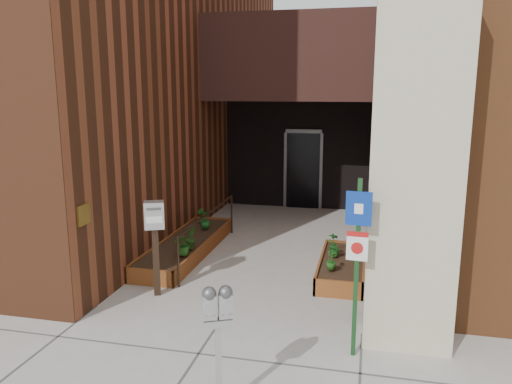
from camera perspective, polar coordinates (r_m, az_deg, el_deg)
The scene contains 15 objects.
ground at distance 7.49m, azimuth -3.97°, elevation -14.29°, with size 80.00×80.00×0.00m, color #9E9991.
architecture at distance 13.61m, azimuth 3.86°, elevation 18.83°, with size 20.00×14.60×10.00m.
planter_left at distance 10.29m, azimuth -7.91°, elevation -6.24°, with size 0.90×3.60×0.30m.
planter_right at distance 9.19m, azimuth 9.82°, elevation -8.49°, with size 0.80×2.20×0.30m.
handrail at distance 9.91m, azimuth -5.40°, elevation -3.17°, with size 0.04×3.34×0.90m.
parking_meter at distance 5.11m, azimuth -4.39°, elevation -13.91°, with size 0.32×0.22×1.38m.
sign_post at distance 6.14m, azimuth 11.49°, elevation -6.47°, with size 0.31×0.08×2.25m.
payment_dropbox at distance 8.06m, azimuth -11.49°, elevation -4.08°, with size 0.37×0.33×1.55m.
shrub_left_a at distance 9.25m, azimuth -8.26°, elevation -5.89°, with size 0.36×0.36×0.40m, color #225B1A.
shrub_left_b at distance 9.60m, azimuth -7.51°, elevation -5.21°, with size 0.22×0.22×0.41m, color #205217.
shrub_left_c at distance 10.91m, azimuth -5.84°, elevation -3.15°, with size 0.22×0.22×0.39m, color #1B5F1E.
shrub_left_d at distance 11.41m, azimuth -6.38°, elevation -2.66°, with size 0.17×0.17×0.33m, color #195117.
shrub_right_a at distance 8.53m, azimuth 8.60°, elevation -7.72°, with size 0.18×0.18×0.32m, color #1F5016.
shrub_right_b at distance 9.47m, azimuth 8.83°, elevation -5.65°, with size 0.19×0.19×0.36m, color #18571E.
shrub_right_c at distance 9.19m, azimuth 8.96°, elevation -6.37°, with size 0.27×0.27×0.30m, color #1A5E1D.
Camera 1 is at (2.00, -6.43, 3.27)m, focal length 35.00 mm.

